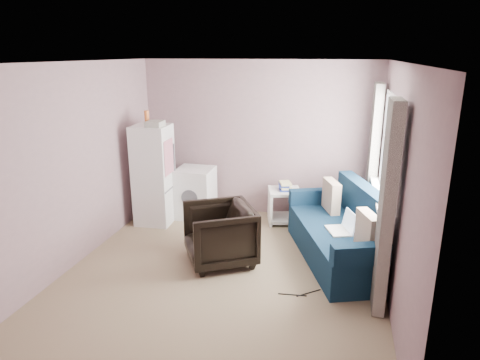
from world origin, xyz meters
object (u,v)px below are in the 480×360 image
(washing_machine, at_px, (195,192))
(sofa, at_px, (346,235))
(armchair, at_px, (220,231))
(fridge, at_px, (154,174))
(side_table, at_px, (284,203))

(washing_machine, bearing_deg, sofa, -22.69)
(armchair, bearing_deg, fridge, -157.40)
(sofa, bearing_deg, washing_machine, 137.13)
(armchair, bearing_deg, side_table, 128.65)
(fridge, relative_size, sofa, 0.78)
(armchair, distance_m, sofa, 1.64)
(fridge, xyz_separation_m, washing_machine, (0.54, 0.39, -0.37))
(fridge, height_order, side_table, fridge)
(fridge, bearing_deg, washing_machine, 33.36)
(armchair, xyz_separation_m, fridge, (-1.36, 1.06, 0.37))
(fridge, xyz_separation_m, side_table, (1.98, 0.47, -0.48))
(side_table, height_order, sofa, sofa)
(washing_machine, relative_size, sofa, 0.36)
(armchair, distance_m, washing_machine, 1.67)
(armchair, height_order, sofa, sofa)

